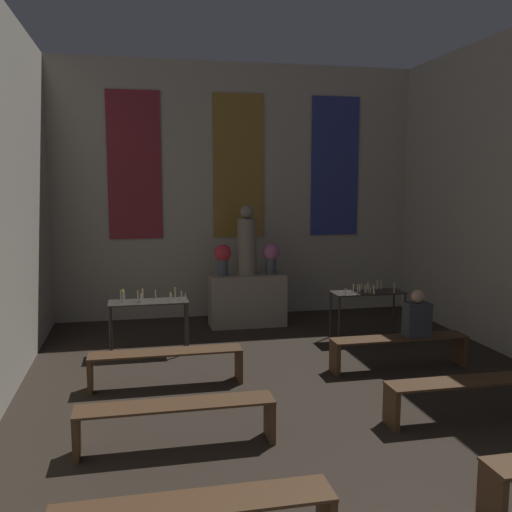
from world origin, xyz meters
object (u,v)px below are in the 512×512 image
(person_seated, at_px, (417,316))
(pew_second_left, at_px, (176,415))
(statue, at_px, (247,243))
(candle_rack_left, at_px, (149,308))
(altar, at_px, (247,300))
(pew_back_left, at_px, (166,360))
(flower_vase_left, at_px, (223,257))
(pew_back_right, at_px, (399,345))
(pew_second_right, at_px, (471,390))
(candle_rack_right, at_px, (368,298))
(flower_vase_right, at_px, (271,256))

(person_seated, bearing_deg, pew_second_left, -153.17)
(statue, distance_m, candle_rack_left, 2.42)
(altar, bearing_deg, statue, 90.00)
(statue, bearing_deg, pew_back_left, -119.76)
(flower_vase_left, xyz_separation_m, candle_rack_left, (-1.39, -1.32, -0.60))
(pew_back_left, xyz_separation_m, pew_back_right, (3.33, 0.00, 0.00))
(pew_second_right, bearing_deg, flower_vase_left, 114.16)
(pew_back_right, distance_m, person_seated, 0.50)
(flower_vase_left, relative_size, candle_rack_left, 0.46)
(flower_vase_left, distance_m, candle_rack_right, 2.72)
(pew_second_left, bearing_deg, flower_vase_left, 75.68)
(flower_vase_left, distance_m, pew_back_right, 3.73)
(pew_second_right, bearing_deg, person_seated, 81.66)
(statue, relative_size, candle_rack_right, 1.04)
(flower_vase_left, distance_m, pew_second_right, 5.27)
(person_seated, bearing_deg, altar, 123.56)
(statue, height_order, pew_second_left, statue)
(flower_vase_right, bearing_deg, altar, 180.00)
(flower_vase_left, bearing_deg, pew_back_left, -112.52)
(candle_rack_left, height_order, pew_second_right, candle_rack_left)
(statue, xyz_separation_m, pew_back_right, (1.66, -2.91, -1.21))
(candle_rack_right, distance_m, person_seated, 1.59)
(pew_back_left, height_order, person_seated, person_seated)
(pew_second_left, xyz_separation_m, pew_back_left, (0.00, 1.82, 0.00))
(pew_second_left, bearing_deg, altar, 70.61)
(altar, xyz_separation_m, person_seated, (1.93, -2.91, 0.28))
(candle_rack_left, xyz_separation_m, pew_second_left, (0.18, -3.41, -0.37))
(pew_back_left, bearing_deg, flower_vase_left, 67.48)
(candle_rack_left, height_order, pew_back_right, candle_rack_left)
(candle_rack_left, height_order, person_seated, person_seated)
(flower_vase_left, distance_m, candle_rack_left, 2.01)
(candle_rack_left, bearing_deg, flower_vase_left, 43.54)
(candle_rack_left, xyz_separation_m, pew_back_left, (0.18, -1.59, -0.37))
(statue, relative_size, pew_back_left, 0.64)
(altar, height_order, pew_back_right, altar)
(pew_second_right, bearing_deg, pew_second_left, 180.00)
(statue, height_order, person_seated, statue)
(candle_rack_left, relative_size, pew_second_right, 0.62)
(pew_second_right, relative_size, pew_back_left, 1.00)
(flower_vase_right, xyz_separation_m, pew_second_right, (1.21, -4.73, -0.97))
(altar, relative_size, pew_second_right, 0.70)
(flower_vase_right, relative_size, pew_second_right, 0.29)
(statue, xyz_separation_m, flower_vase_left, (-0.46, -0.00, -0.25))
(altar, distance_m, flower_vase_right, 0.94)
(candle_rack_right, bearing_deg, candle_rack_left, 179.93)
(pew_second_left, bearing_deg, candle_rack_right, 44.12)
(statue, height_order, candle_rack_right, statue)
(pew_second_left, height_order, person_seated, person_seated)
(flower_vase_left, relative_size, pew_second_right, 0.29)
(pew_second_left, distance_m, pew_second_right, 3.33)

